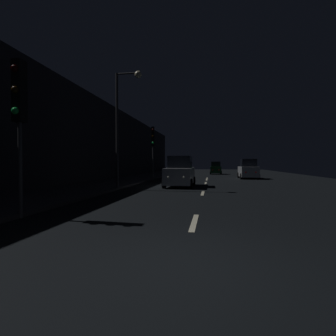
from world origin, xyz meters
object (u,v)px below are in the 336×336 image
object	(u,v)px
traffic_light_near_left	(19,104)
car_parked_right_far	(248,170)
car_approaching_headlights	(180,173)
traffic_light_far_left	(153,141)
car_distant_taillights	(216,168)
streetlamp_overhead	(124,112)

from	to	relation	value
traffic_light_near_left	car_parked_right_far	size ratio (longest dim) A/B	1.14
car_approaching_headlights	car_parked_right_far	xyz separation A→B (m)	(6.21, 10.77, -0.03)
traffic_light_far_left	car_distant_taillights	xyz separation A→B (m)	(6.36, 15.40, -2.99)
streetlamp_overhead	car_distant_taillights	size ratio (longest dim) A/B	1.95
streetlamp_overhead	traffic_light_near_left	bearing A→B (deg)	-92.30
traffic_light_near_left	traffic_light_far_left	distance (m)	17.92
traffic_light_far_left	car_parked_right_far	bearing A→B (deg)	102.13
traffic_light_near_left	car_distant_taillights	bearing A→B (deg)	168.08
traffic_light_near_left	traffic_light_far_left	bearing A→B (deg)	178.72
traffic_light_near_left	car_parked_right_far	bearing A→B (deg)	155.44
streetlamp_overhead	car_parked_right_far	distance (m)	17.14
streetlamp_overhead	car_distant_taillights	distance (m)	25.75
streetlamp_overhead	car_approaching_headlights	bearing A→B (deg)	42.70
car_approaching_headlights	car_parked_right_far	bearing A→B (deg)	150.03
traffic_light_far_left	car_approaching_headlights	bearing A→B (deg)	16.17
streetlamp_overhead	car_distant_taillights	xyz separation A→B (m)	(6.11, 24.68, -4.04)
streetlamp_overhead	car_approaching_headlights	size ratio (longest dim) A/B	1.70
car_distant_taillights	car_parked_right_far	size ratio (longest dim) A/B	0.90
traffic_light_far_left	car_distant_taillights	size ratio (longest dim) A/B	1.38
traffic_light_near_left	car_distant_taillights	world-z (taller)	traffic_light_near_left
streetlamp_overhead	car_distant_taillights	world-z (taller)	streetlamp_overhead
traffic_light_far_left	car_parked_right_far	distance (m)	11.05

